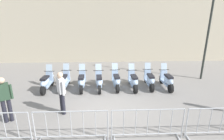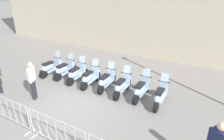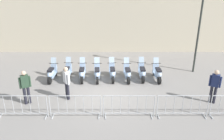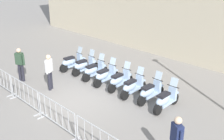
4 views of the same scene
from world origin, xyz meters
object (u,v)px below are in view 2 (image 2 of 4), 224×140
motorcycle_5 (122,86)px  officer_by_barriers (32,79)px  motorcycle_6 (141,89)px  motorcycle_2 (76,73)px  motorcycle_7 (160,96)px  motorcycle_3 (90,77)px  motorcycle_4 (106,81)px  motorcycle_0 (51,67)px  motorcycle_1 (65,70)px  barrier_segment_2 (8,111)px  barrier_segment_3 (56,134)px

motorcycle_5 → officer_by_barriers: size_ratio=0.99×
motorcycle_6 → officer_by_barriers: (-4.20, -2.13, 0.53)m
motorcycle_2 → motorcycle_7: bearing=-4.2°
motorcycle_2 → officer_by_barriers: bearing=-105.1°
motorcycle_3 → officer_by_barriers: 2.70m
motorcycle_3 → motorcycle_4: (0.90, 0.03, 0.00)m
motorcycle_0 → motorcycle_2: same height
motorcycle_3 → motorcycle_7: (3.58, -0.22, 0.00)m
motorcycle_1 → motorcycle_2: (0.90, -0.14, 0.00)m
motorcycle_3 → motorcycle_5: same height
motorcycle_3 → motorcycle_7: same height
motorcycle_2 → motorcycle_5: bearing=-4.6°
motorcycle_0 → motorcycle_6: bearing=-2.2°
barrier_segment_2 → barrier_segment_3: same height
motorcycle_0 → motorcycle_5: (4.49, -0.27, 0.00)m
motorcycle_0 → motorcycle_5: same height
motorcycle_3 → officer_by_barriers: officer_by_barriers is taller
motorcycle_5 → motorcycle_3: bearing=176.3°
barrier_segment_3 → officer_by_barriers: 3.45m
motorcycle_3 → motorcycle_2: bearing=173.4°
motorcycle_0 → motorcycle_4: bearing=-2.1°
motorcycle_1 → motorcycle_6: bearing=-3.7°
motorcycle_2 → barrier_segment_2: bearing=-91.1°
motorcycle_2 → barrier_segment_3: 4.70m
motorcycle_4 → motorcycle_6: bearing=-2.5°
motorcycle_2 → motorcycle_3: bearing=-6.6°
motorcycle_7 → motorcycle_2: bearing=175.8°
motorcycle_1 → motorcycle_5: same height
motorcycle_1 → motorcycle_7: (5.37, -0.46, 0.00)m
barrier_segment_2 → motorcycle_0: bearing=113.2°
motorcycle_7 → barrier_segment_2: size_ratio=0.76×
motorcycle_3 → barrier_segment_2: (-0.97, -3.87, 0.07)m
motorcycle_1 → motorcycle_6: (4.48, -0.29, 0.00)m
barrier_segment_3 → officer_by_barriers: size_ratio=1.31×
officer_by_barriers → motorcycle_7: bearing=21.0°
barrier_segment_3 → motorcycle_5: bearing=83.9°
motorcycle_4 → barrier_segment_2: motorcycle_4 is taller
motorcycle_7 → officer_by_barriers: (-5.09, -1.96, 0.53)m
motorcycle_7 → officer_by_barriers: bearing=-159.0°
motorcycle_5 → motorcycle_7: same height
motorcycle_5 → motorcycle_0: bearing=176.5°
barrier_segment_2 → officer_by_barriers: 1.83m
motorcycle_5 → motorcycle_7: 1.79m
motorcycle_2 → motorcycle_6: size_ratio=1.00×
motorcycle_2 → motorcycle_3: same height
motorcycle_7 → officer_by_barriers: size_ratio=1.00×
motorcycle_6 → barrier_segment_3: bearing=-108.3°
motorcycle_7 → motorcycle_6: bearing=169.0°
motorcycle_1 → barrier_segment_2: size_ratio=0.76×
motorcycle_1 → barrier_segment_3: bearing=-53.3°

